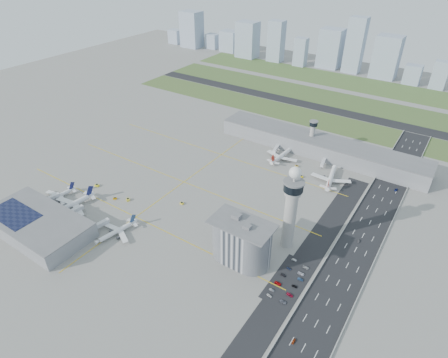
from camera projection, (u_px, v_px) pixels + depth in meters
The scene contains 63 objects.
ground at pixel (199, 215), 295.83m from camera, with size 1000.00×1000.00×0.00m, color gray.
grass_strip_0 at pixel (296, 114), 461.64m from camera, with size 480.00×50.00×0.08m, color #465F2D.
grass_strip_1 at pixel (319, 96), 513.82m from camera, with size 480.00×60.00×0.08m, color #45612E.
grass_strip_2 at pixel (339, 80), 569.47m from camera, with size 480.00×70.00×0.08m, color #476A32.
runway at pixel (308, 105), 487.37m from camera, with size 480.00×22.00×0.10m, color black.
highway at pixel (341, 277), 242.25m from camera, with size 28.00×500.00×0.10m, color black.
barrier_left at pixel (321, 267), 248.46m from camera, with size 0.60×500.00×1.20m, color #9E9E99.
barrier_right at pixel (363, 286), 235.42m from camera, with size 0.60×500.00×1.20m, color #9E9E99.
landside_road at pixel (299, 270), 246.94m from camera, with size 18.00×260.00×0.08m, color black.
parking_lot at pixel (289, 281), 239.51m from camera, with size 20.00×44.00×0.10m, color black.
taxiway_line_h_0 at pixel (136, 217), 293.58m from camera, with size 260.00×0.60×0.01m, color yellow.
taxiway_line_h_1 at pixel (184, 182), 335.32m from camera, with size 260.00×0.60×0.01m, color yellow.
taxiway_line_h_2 at pixel (221, 155), 377.06m from camera, with size 260.00×0.60×0.01m, color yellow.
taxiway_line_v at pixel (184, 182), 335.32m from camera, with size 0.60×260.00×0.01m, color yellow.
control_tower at pixel (291, 205), 248.70m from camera, with size 14.00×14.00×64.50m.
secondary_tower at pixel (312, 133), 375.92m from camera, with size 8.60×8.60×31.90m.
admin_building at pixel (241, 241), 247.94m from camera, with size 42.00×24.00×33.50m.
terminal_pier at pixel (319, 146), 375.84m from camera, with size 210.00×32.00×15.80m.
near_terminal at pixel (37, 224), 276.26m from camera, with size 84.00×42.00×13.00m.
airplane_near_a at pixel (55, 195), 310.16m from camera, with size 34.77×29.56×9.74m, color white, non-canonical shape.
airplane_near_b at pixel (69, 203), 298.63m from camera, with size 43.78×37.21×12.26m, color white, non-canonical shape.
airplane_near_c at pixel (115, 230), 273.51m from camera, with size 35.03×29.78×9.81m, color white, non-canonical shape.
airplane_far_a at pixel (282, 153), 368.19m from camera, with size 39.63×33.68×11.10m, color white, non-canonical shape.
airplane_far_b at pixel (332, 175), 334.13m from camera, with size 42.02×35.71×11.76m, color white, non-canonical shape.
jet_bridge_near_0 at pixel (43, 203), 304.45m from camera, with size 14.00×3.00×5.70m, color silver, non-canonical shape.
jet_bridge_near_1 at pixel (67, 216), 290.48m from camera, with size 14.00×3.00×5.70m, color silver, non-canonical shape.
jet_bridge_near_2 at pixel (92, 230), 276.51m from camera, with size 14.00×3.00×5.70m, color silver, non-canonical shape.
jet_bridge_far_0 at pixel (278, 147), 385.16m from camera, with size 14.00×3.00×5.70m, color silver, non-canonical shape.
jet_bridge_far_1 at pixel (324, 160), 361.88m from camera, with size 14.00×3.00×5.70m, color silver, non-canonical shape.
tug_0 at pixel (97, 185), 329.00m from camera, with size 2.47×3.60×2.09m, color yellow, non-canonical shape.
tug_1 at pixel (115, 198), 313.06m from camera, with size 1.97×2.86×1.66m, color #CD8200, non-canonical shape.
tug_2 at pixel (128, 199), 311.57m from camera, with size 2.42×3.53×2.05m, color yellow, non-canonical shape.
tug_3 at pixel (182, 203), 307.39m from camera, with size 2.02×2.94×1.71m, color yellow, non-canonical shape.
tug_4 at pixel (297, 166), 356.75m from camera, with size 2.18×3.18×1.85m, color gold, non-canonical shape.
tug_5 at pixel (301, 176), 341.10m from camera, with size 2.52×3.66×2.13m, color yellow, non-canonical shape.
car_lot_0 at pixel (269, 295), 229.00m from camera, with size 1.40×3.48×1.19m, color silver.
car_lot_1 at pixel (272, 290), 232.64m from camera, with size 1.16×3.31×1.09m, color gray.
car_lot_2 at pixel (278, 283), 236.89m from camera, with size 2.08×4.51×1.25m, color #B10609.
car_lot_3 at pixel (283, 275), 242.73m from camera, with size 1.53×3.76×1.09m, color black.
car_lot_4 at pixel (289, 268), 247.56m from camera, with size 1.30×3.23×1.10m, color #192649.
car_lot_5 at pixel (294, 260), 254.15m from camera, with size 1.16×3.33×1.10m, color silver.
car_lot_6 at pixel (283, 302), 224.98m from camera, with size 1.95×4.23×1.18m, color slate.
car_lot_7 at pixel (290, 295), 229.35m from camera, with size 1.77×4.37×1.27m, color maroon.
car_lot_8 at pixel (295, 286), 234.98m from camera, with size 1.43×3.55×1.21m, color black.
car_lot_9 at pixel (300, 279), 239.67m from camera, with size 1.31×3.76×1.24m, color navy.
car_lot_10 at pixel (301, 274), 243.73m from camera, with size 1.99×4.31×1.20m, color silver.
car_lot_11 at pixel (306, 268), 248.22m from camera, with size 1.67×4.11×1.19m, color #9EA0A3.
car_hw_0 at pixel (294, 341), 203.15m from camera, with size 1.43×3.54×1.21m, color maroon.
car_hw_1 at pixel (359, 241), 269.73m from camera, with size 1.19×3.41×1.12m, color #2C2B2E.
car_hw_2 at pixel (396, 190), 323.93m from camera, with size 1.94×4.20×1.17m, color navy.
car_hw_4 at pixel (395, 157), 371.08m from camera, with size 1.40×3.48×1.19m, color #A2A2A2.
skyline_bldg_0 at pixel (175, 37), 757.86m from camera, with size 24.05×19.24×26.50m, color #9EADC1.
skyline_bldg_1 at pixel (192, 29), 722.64m from camera, with size 37.63×30.10×65.60m, color #9EADC1.
skyline_bldg_2 at pixel (213, 41), 723.38m from camera, with size 22.81×18.25×26.79m, color #9EADC1.
skyline_bldg_3 at pixel (230, 41), 703.42m from camera, with size 32.30×25.84×36.93m, color #9EADC1.
skyline_bldg_4 at pixel (247, 40), 663.38m from camera, with size 35.81×28.65×60.36m, color #9EADC1.
skyline_bldg_5 at pixel (276, 41), 639.38m from camera, with size 25.49×20.39×66.89m, color #9EADC1.
skyline_bldg_6 at pixel (301, 52), 622.01m from camera, with size 20.04×16.03×45.20m, color #9EADC1.
skyline_bldg_7 at pixel (330, 48), 610.70m from camera, with size 35.76×28.61×61.22m, color #9EADC1.
skyline_bldg_8 at pixel (355, 45), 582.29m from camera, with size 26.33×21.06×83.39m, color #9EADC1.
skyline_bldg_9 at pixel (387, 57), 565.50m from camera, with size 36.96×29.57×62.11m, color #9EADC1.
skyline_bldg_10 at pixel (412, 75), 548.86m from camera, with size 23.01×18.41×27.75m, color #9EADC1.
skyline_bldg_11 at pixel (440, 75), 529.25m from camera, with size 20.22×16.18×38.97m, color #9EADC1.
Camera 1 is at (145.28, -182.03, 185.64)m, focal length 30.00 mm.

